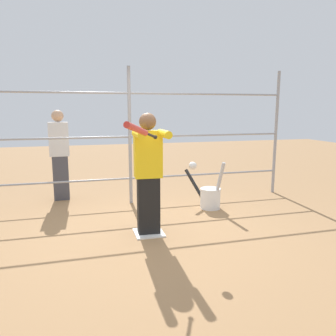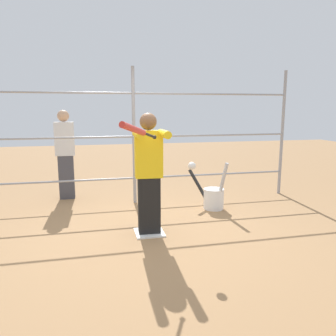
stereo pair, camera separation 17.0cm
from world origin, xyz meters
name	(u,v)px [view 1 (the left image)]	position (x,y,z in m)	size (l,w,h in m)	color
ground_plane	(149,233)	(0.00, 0.00, 0.00)	(24.00, 24.00, 0.00)	#9E754C
home_plate	(149,233)	(0.00, 0.00, 0.01)	(0.40, 0.40, 0.02)	white
fence_backstop	(130,137)	(0.00, -1.60, 1.24)	(6.06, 0.06, 2.47)	#939399
batter	(148,170)	(0.00, 0.02, 0.91)	(0.43, 0.57, 1.68)	black
baseball_bat_swinging	(139,130)	(0.28, 0.93, 1.51)	(0.51, 0.82, 0.25)	black
softball_in_flight	(193,166)	(-0.43, 0.58, 1.05)	(0.10, 0.10, 0.10)	white
bat_bucket	(210,197)	(-1.29, -0.89, 0.21)	(0.54, 0.72, 0.85)	white
bystander_behind_fence	(60,154)	(1.26, -2.18, 0.89)	(0.35, 0.22, 1.71)	#3F3F47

